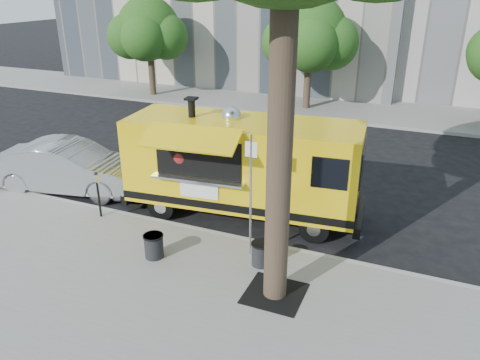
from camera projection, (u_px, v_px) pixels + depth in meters
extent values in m
plane|color=black|center=(219.00, 220.00, 13.15)|extent=(120.00, 120.00, 0.00)
cube|color=gray|center=(138.00, 299.00, 9.73)|extent=(60.00, 6.00, 0.15)
cube|color=#999993|center=(204.00, 232.00, 12.34)|extent=(60.00, 0.14, 0.16)
cube|color=gray|center=(328.00, 107.00, 24.57)|extent=(60.00, 5.00, 0.15)
cylinder|color=#33261C|center=(280.00, 147.00, 8.52)|extent=(0.48, 0.48, 6.50)
cube|color=black|center=(275.00, 293.00, 9.79)|extent=(1.20, 1.20, 0.02)
cylinder|color=#33261C|center=(152.00, 72.00, 26.59)|extent=(0.36, 0.36, 2.60)
sphere|color=#1A4713|center=(149.00, 28.00, 25.67)|extent=(3.42, 3.42, 3.42)
cylinder|color=#33261C|center=(307.00, 83.00, 23.71)|extent=(0.36, 0.36, 2.60)
sphere|color=#1A4713|center=(310.00, 33.00, 22.77)|extent=(3.60, 3.60, 3.60)
cylinder|color=silver|center=(251.00, 197.00, 10.64)|extent=(0.06, 0.06, 3.00)
cube|color=white|center=(251.00, 149.00, 10.19)|extent=(0.28, 0.02, 0.35)
cylinder|color=black|center=(99.00, 199.00, 12.82)|extent=(0.06, 0.06, 1.05)
cube|color=silver|center=(96.00, 178.00, 12.57)|extent=(0.10, 0.08, 0.22)
sphere|color=black|center=(96.00, 174.00, 12.52)|extent=(0.11, 0.11, 0.11)
cube|color=yellow|center=(243.00, 161.00, 12.82)|extent=(6.49, 2.75, 2.28)
cube|color=black|center=(243.00, 192.00, 13.18)|extent=(6.51, 2.77, 0.21)
cube|color=black|center=(359.00, 216.00, 12.40)|extent=(0.38, 2.04, 0.29)
cube|color=black|center=(141.00, 187.00, 14.16)|extent=(0.38, 2.04, 0.29)
cube|color=black|center=(363.00, 161.00, 11.81)|extent=(0.22, 1.71, 0.92)
cylinder|color=black|center=(314.00, 228.00, 11.92)|extent=(0.80, 0.35, 0.78)
cylinder|color=black|center=(324.00, 199.00, 13.49)|extent=(0.80, 0.35, 0.78)
cylinder|color=black|center=(162.00, 206.00, 13.08)|extent=(0.80, 0.35, 0.78)
cylinder|color=black|center=(187.00, 182.00, 14.66)|extent=(0.80, 0.35, 0.78)
cube|color=black|center=(199.00, 158.00, 12.03)|extent=(2.34, 0.41, 1.02)
cube|color=silver|center=(197.00, 180.00, 12.10)|extent=(2.55, 0.60, 0.06)
cube|color=yellow|center=(190.00, 138.00, 11.31)|extent=(2.51, 1.15, 0.41)
cube|color=white|center=(199.00, 189.00, 12.29)|extent=(1.07, 0.14, 0.49)
cylinder|color=black|center=(192.00, 108.00, 12.67)|extent=(0.19, 0.19, 0.53)
sphere|color=silver|center=(231.00, 116.00, 12.63)|extent=(0.54, 0.54, 0.54)
sphere|color=maroon|center=(184.00, 154.00, 12.45)|extent=(0.82, 0.82, 0.82)
cylinder|color=#FF590C|center=(181.00, 162.00, 12.29)|extent=(0.34, 0.15, 0.33)
imported|color=#B0B4B8|center=(70.00, 167.00, 14.69)|extent=(5.06, 2.54, 1.59)
cylinder|color=black|center=(154.00, 246.00, 11.00)|extent=(0.44, 0.44, 0.58)
cylinder|color=black|center=(153.00, 236.00, 10.89)|extent=(0.48, 0.48, 0.04)
cylinder|color=black|center=(261.00, 254.00, 10.70)|extent=(0.43, 0.43, 0.57)
cylinder|color=black|center=(261.00, 244.00, 10.59)|extent=(0.47, 0.47, 0.04)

